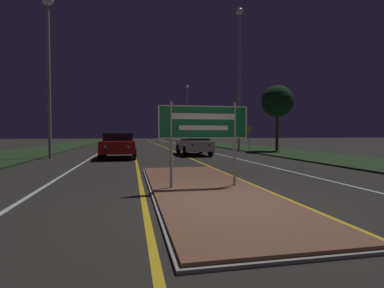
{
  "coord_description": "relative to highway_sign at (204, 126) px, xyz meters",
  "views": [
    {
      "loc": [
        -1.84,
        -5.76,
        1.48
      ],
      "look_at": [
        0.0,
        3.24,
        1.15
      ],
      "focal_mm": 28.0,
      "sensor_mm": 36.0,
      "label": 1
    }
  ],
  "objects": [
    {
      "name": "ground_plane",
      "position": [
        0.0,
        -1.74,
        -1.67
      ],
      "size": [
        160.0,
        160.0,
        0.0
      ],
      "primitive_type": "plane",
      "color": "#282623"
    },
    {
      "name": "median_island",
      "position": [
        0.0,
        0.0,
        -1.63
      ],
      "size": [
        2.77,
        8.97,
        0.1
      ],
      "color": "#999993",
      "rests_on": "ground_plane"
    },
    {
      "name": "verge_left",
      "position": [
        -9.5,
        18.26,
        -1.63
      ],
      "size": [
        5.0,
        100.0,
        0.08
      ],
      "color": "#23381E",
      "rests_on": "ground_plane"
    },
    {
      "name": "verge_right",
      "position": [
        9.5,
        18.26,
        -1.63
      ],
      "size": [
        5.0,
        100.0,
        0.08
      ],
      "color": "#23381E",
      "rests_on": "ground_plane"
    },
    {
      "name": "centre_line_yellow_left",
      "position": [
        -1.58,
        23.26,
        -1.66
      ],
      "size": [
        0.12,
        70.0,
        0.01
      ],
      "color": "gold",
      "rests_on": "ground_plane"
    },
    {
      "name": "centre_line_yellow_right",
      "position": [
        1.58,
        23.26,
        -1.66
      ],
      "size": [
        0.12,
        70.0,
        0.01
      ],
      "color": "gold",
      "rests_on": "ground_plane"
    },
    {
      "name": "lane_line_white_left",
      "position": [
        -4.2,
        23.26,
        -1.66
      ],
      "size": [
        0.12,
        70.0,
        0.01
      ],
      "color": "silver",
      "rests_on": "ground_plane"
    },
    {
      "name": "lane_line_white_right",
      "position": [
        4.2,
        23.26,
        -1.66
      ],
      "size": [
        0.12,
        70.0,
        0.01
      ],
      "color": "silver",
      "rests_on": "ground_plane"
    },
    {
      "name": "edge_line_white_left",
      "position": [
        -7.2,
        23.26,
        -1.66
      ],
      "size": [
        0.1,
        70.0,
        0.01
      ],
      "color": "silver",
      "rests_on": "ground_plane"
    },
    {
      "name": "edge_line_white_right",
      "position": [
        7.2,
        23.26,
        -1.66
      ],
      "size": [
        0.1,
        70.0,
        0.01
      ],
      "color": "silver",
      "rests_on": "ground_plane"
    },
    {
      "name": "highway_sign",
      "position": [
        0.0,
        0.0,
        0.0
      ],
      "size": [
        2.35,
        0.07,
        2.18
      ],
      "color": "#9E9E99",
      "rests_on": "median_island"
    },
    {
      "name": "streetlight_left_near",
      "position": [
        -6.44,
        11.07,
        4.95
      ],
      "size": [
        0.64,
        0.64,
        9.37
      ],
      "color": "#9E9E99",
      "rests_on": "ground_plane"
    },
    {
      "name": "streetlight_right_near",
      "position": [
        6.59,
        15.13,
        5.54
      ],
      "size": [
        0.55,
        0.55,
        11.32
      ],
      "color": "#9E9E99",
      "rests_on": "ground_plane"
    },
    {
      "name": "streetlight_right_far",
      "position": [
        6.64,
        37.64,
        3.96
      ],
      "size": [
        0.51,
        0.51,
        8.82
      ],
      "color": "#9E9E99",
      "rests_on": "ground_plane"
    },
    {
      "name": "car_receding_0",
      "position": [
        2.34,
        12.4,
        -0.87
      ],
      "size": [
        1.88,
        4.58,
        1.52
      ],
      "color": "silver",
      "rests_on": "ground_plane"
    },
    {
      "name": "car_receding_1",
      "position": [
        5.79,
        26.33,
        -0.91
      ],
      "size": [
        2.03,
        4.2,
        1.4
      ],
      "color": "navy",
      "rests_on": "ground_plane"
    },
    {
      "name": "car_approaching_0",
      "position": [
        -2.57,
        10.79,
        -0.87
      ],
      "size": [
        2.03,
        4.26,
        1.49
      ],
      "color": "maroon",
      "rests_on": "ground_plane"
    },
    {
      "name": "warning_sign",
      "position": [
        8.47,
        17.5,
        -0.32
      ],
      "size": [
        0.6,
        0.06,
        2.1
      ],
      "color": "#9E9E99",
      "rests_on": "verge_right"
    },
    {
      "name": "roadside_palm_right",
      "position": [
        9.56,
        14.47,
        2.33
      ],
      "size": [
        2.5,
        2.5,
        5.2
      ],
      "color": "#4C3823",
      "rests_on": "verge_right"
    }
  ]
}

